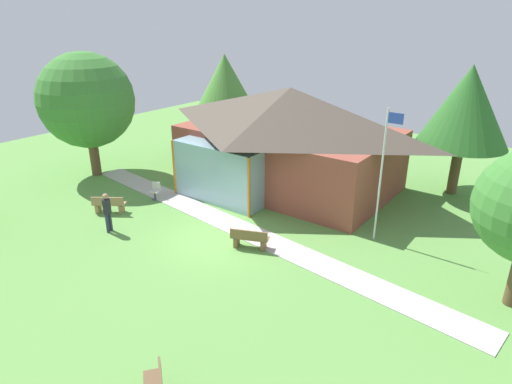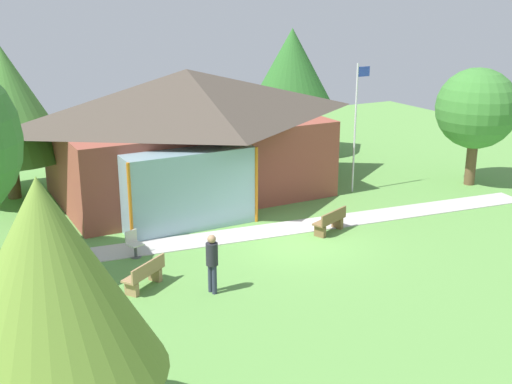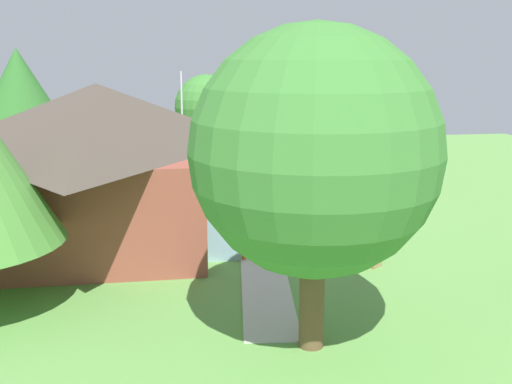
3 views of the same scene
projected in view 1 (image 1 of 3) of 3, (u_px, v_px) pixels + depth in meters
name	position (u px, v px, depth m)	size (l,w,h in m)	color
ground_plane	(217.00, 239.00, 18.01)	(44.00, 44.00, 0.00)	#609947
pavilion	(287.00, 137.00, 22.64)	(11.54, 8.37, 5.19)	brown
footpath	(237.00, 227.00, 18.97)	(21.19, 1.30, 0.03)	#BCB7B2
flagpole	(382.00, 170.00, 16.88)	(0.64, 0.08, 5.41)	silver
bench_mid_left	(109.00, 205.00, 20.23)	(1.49, 1.21, 0.84)	#9E7A51
bench_rear_near_path	(250.00, 239.00, 17.16)	(1.55, 0.98, 0.84)	brown
patio_chair_west	(155.00, 191.00, 21.76)	(0.56, 0.56, 0.86)	beige
visitor_strolling_lawn	(107.00, 210.00, 18.25)	(0.34, 0.34, 1.74)	#2D3347
tree_behind_pavilion_right	(466.00, 107.00, 20.98)	(4.32, 4.32, 6.43)	brown
tree_west_hedge	(87.00, 101.00, 23.67)	(5.13, 5.13, 6.81)	brown
tree_behind_pavilion_left	(225.00, 91.00, 27.96)	(5.07, 5.07, 6.30)	brown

